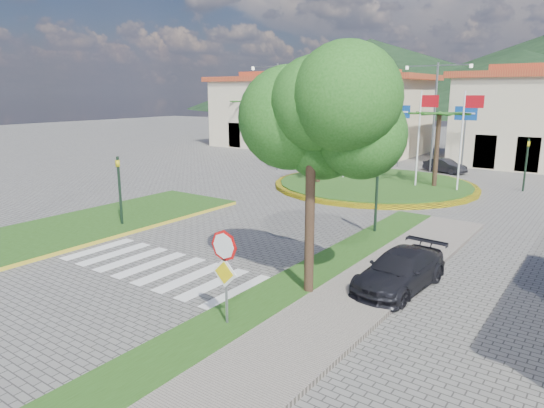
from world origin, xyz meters
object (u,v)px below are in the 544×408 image
Objects in this scene: car_dark_a at (386,149)px; car_dark_b at (445,166)px; roundabout_island at (374,184)px; stop_sign at (225,263)px; white_van at (329,146)px; car_side_right at (400,271)px; deciduous_tree at (312,120)px.

car_dark_a is 1.24× the size of car_dark_b.
roundabout_island is 8.47m from car_dark_b.
stop_sign is 0.59× the size of white_van.
car_side_right is (7.50, -14.90, 0.42)m from roundabout_island.
deciduous_tree reaches higher than white_van.
deciduous_tree is 34.03m from car_dark_a.
roundabout_island is at bearing 103.73° from stop_sign.
deciduous_tree is 5.43m from car_side_right.
car_side_right is at bearing -175.68° from car_dark_a.
deciduous_tree is at bearing -154.78° from car_dark_b.
roundabout_island reaches higher than car_side_right.
car_dark_a is 32.49m from car_side_right.
roundabout_island is at bearing 107.91° from deciduous_tree.
roundabout_island is 16.68m from car_side_right.
car_dark_b is at bearing 97.90° from deciduous_tree.
deciduous_tree is (5.50, -17.00, 5.01)m from roundabout_island.
white_van is 14.83m from car_dark_b.
roundabout_island is 18.51m from white_van.
car_dark_b is at bearing -128.14° from white_van.
stop_sign reaches higher than car_dark_b.
stop_sign is at bearing -167.58° from white_van.
car_dark_b is at bearing 76.36° from roundabout_island.
white_van is 1.11× the size of car_side_right.
car_dark_a reaches higher than car_side_right.
deciduous_tree is at bearing -72.09° from roundabout_island.
car_side_right is at bearing -160.13° from white_van.
roundabout_island is 3.21× the size of car_dark_a.
car_dark_a is 0.98× the size of car_side_right.
car_dark_a is (-5.46, 14.90, 0.50)m from roundabout_island.
car_side_right is at bearing -149.30° from car_dark_b.
deciduous_tree is 1.72× the size of car_dark_a.
car_dark_a is at bearing -99.62° from white_van.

